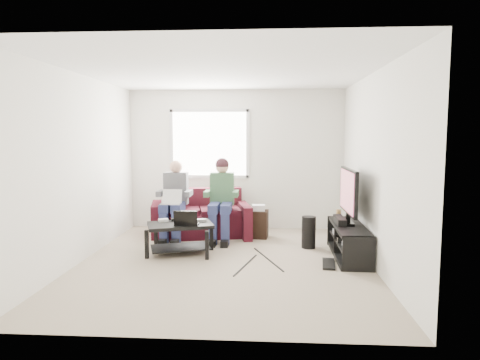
% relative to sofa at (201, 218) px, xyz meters
% --- Properties ---
extents(floor, '(4.50, 4.50, 0.00)m').
position_rel_sofa_xyz_m(floor, '(0.58, -1.62, -0.30)').
color(floor, tan).
rests_on(floor, ground).
extents(ceiling, '(4.50, 4.50, 0.00)m').
position_rel_sofa_xyz_m(ceiling, '(0.58, -1.62, 2.30)').
color(ceiling, white).
rests_on(ceiling, wall_back).
extents(wall_back, '(4.50, 0.00, 4.50)m').
position_rel_sofa_xyz_m(wall_back, '(0.58, 0.63, 1.00)').
color(wall_back, white).
rests_on(wall_back, floor).
extents(wall_front, '(4.50, 0.00, 4.50)m').
position_rel_sofa_xyz_m(wall_front, '(0.58, -3.87, 1.00)').
color(wall_front, white).
rests_on(wall_front, floor).
extents(wall_left, '(0.00, 4.50, 4.50)m').
position_rel_sofa_xyz_m(wall_left, '(-1.42, -1.62, 1.00)').
color(wall_left, white).
rests_on(wall_left, floor).
extents(wall_right, '(0.00, 4.50, 4.50)m').
position_rel_sofa_xyz_m(wall_right, '(2.58, -1.62, 1.00)').
color(wall_right, white).
rests_on(wall_right, floor).
extents(window, '(1.48, 0.04, 1.28)m').
position_rel_sofa_xyz_m(window, '(0.08, 0.62, 1.30)').
color(window, white).
rests_on(window, wall_back).
extents(sofa, '(1.88, 1.09, 0.81)m').
position_rel_sofa_xyz_m(sofa, '(0.00, 0.00, 0.00)').
color(sofa, '#45111D').
rests_on(sofa, floor).
extents(person_left, '(0.40, 0.71, 1.33)m').
position_rel_sofa_xyz_m(person_left, '(-0.40, -0.29, 0.42)').
color(person_left, navy).
rests_on(person_left, sofa).
extents(person_right, '(0.40, 0.71, 1.37)m').
position_rel_sofa_xyz_m(person_right, '(0.40, -0.27, 0.48)').
color(person_right, navy).
rests_on(person_right, sofa).
extents(laptop_silver, '(0.33, 0.24, 0.24)m').
position_rel_sofa_xyz_m(laptop_silver, '(-0.40, -0.53, 0.40)').
color(laptop_silver, silver).
rests_on(laptop_silver, person_left).
extents(coffee_table, '(1.06, 0.83, 0.46)m').
position_rel_sofa_xyz_m(coffee_table, '(-0.11, -1.23, 0.04)').
color(coffee_table, black).
rests_on(coffee_table, floor).
extents(laptop_black, '(0.41, 0.35, 0.24)m').
position_rel_sofa_xyz_m(laptop_black, '(0.01, -1.31, 0.28)').
color(laptop_black, black).
rests_on(laptop_black, coffee_table).
extents(controller_a, '(0.16, 0.14, 0.04)m').
position_rel_sofa_xyz_m(controller_a, '(-0.39, -1.11, 0.18)').
color(controller_a, silver).
rests_on(controller_a, coffee_table).
extents(controller_b, '(0.16, 0.13, 0.04)m').
position_rel_sofa_xyz_m(controller_b, '(-0.21, -1.05, 0.18)').
color(controller_b, black).
rests_on(controller_b, coffee_table).
extents(controller_c, '(0.16, 0.12, 0.04)m').
position_rel_sofa_xyz_m(controller_c, '(0.19, -1.08, 0.18)').
color(controller_c, gray).
rests_on(controller_c, coffee_table).
extents(tv_stand, '(0.45, 1.41, 0.47)m').
position_rel_sofa_xyz_m(tv_stand, '(2.35, -1.23, -0.09)').
color(tv_stand, black).
rests_on(tv_stand, floor).
extents(tv, '(0.12, 1.10, 0.81)m').
position_rel_sofa_xyz_m(tv, '(2.35, -1.13, 0.62)').
color(tv, black).
rests_on(tv, tv_stand).
extents(soundbar, '(0.12, 0.50, 0.10)m').
position_rel_sofa_xyz_m(soundbar, '(2.23, -1.13, 0.22)').
color(soundbar, black).
rests_on(soundbar, tv_stand).
extents(drink_cup, '(0.08, 0.08, 0.12)m').
position_rel_sofa_xyz_m(drink_cup, '(2.30, -0.60, 0.23)').
color(drink_cup, '#A67D47').
rests_on(drink_cup, tv_stand).
extents(console_white, '(0.30, 0.22, 0.06)m').
position_rel_sofa_xyz_m(console_white, '(2.35, -1.63, -0.02)').
color(console_white, silver).
rests_on(console_white, tv_stand).
extents(console_grey, '(0.34, 0.26, 0.08)m').
position_rel_sofa_xyz_m(console_grey, '(2.35, -0.93, -0.01)').
color(console_grey, gray).
rests_on(console_grey, tv_stand).
extents(console_black, '(0.38, 0.30, 0.07)m').
position_rel_sofa_xyz_m(console_black, '(2.35, -1.28, -0.02)').
color(console_black, black).
rests_on(console_black, tv_stand).
extents(subwoofer, '(0.22, 0.22, 0.50)m').
position_rel_sofa_xyz_m(subwoofer, '(1.82, -0.75, -0.05)').
color(subwoofer, black).
rests_on(subwoofer, floor).
extents(keyboard_floor, '(0.23, 0.52, 0.03)m').
position_rel_sofa_xyz_m(keyboard_floor, '(2.02, -1.63, -0.29)').
color(keyboard_floor, black).
rests_on(keyboard_floor, floor).
extents(end_table, '(0.32, 0.32, 0.57)m').
position_rel_sofa_xyz_m(end_table, '(1.03, -0.12, -0.05)').
color(end_table, black).
rests_on(end_table, floor).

